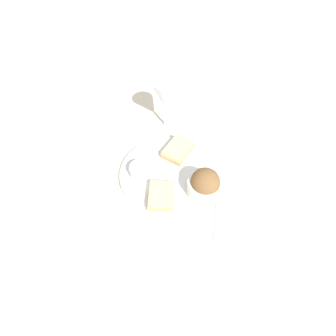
{
  "coord_description": "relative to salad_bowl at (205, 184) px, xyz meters",
  "views": [
    {
      "loc": [
        -0.45,
        -0.01,
        0.63
      ],
      "look_at": [
        0.0,
        0.0,
        0.03
      ],
      "focal_mm": 28.0,
      "sensor_mm": 36.0,
      "label": 1
    }
  ],
  "objects": [
    {
      "name": "cheese_toast_far",
      "position": [
        -0.02,
        0.12,
        -0.02
      ],
      "size": [
        0.09,
        0.07,
        0.03
      ],
      "color": "tan",
      "rests_on": "dinner_plate"
    },
    {
      "name": "napkin",
      "position": [
        -0.09,
        -0.1,
        -0.05
      ],
      "size": [
        0.13,
        0.16,
        0.01
      ],
      "color": "white",
      "rests_on": "ground_plane"
    },
    {
      "name": "wine_glass",
      "position": [
        0.28,
        0.11,
        0.07
      ],
      "size": [
        0.08,
        0.08,
        0.17
      ],
      "color": "silver",
      "rests_on": "ground_plane"
    },
    {
      "name": "ground_plane",
      "position": [
        0.06,
        0.1,
        -0.05
      ],
      "size": [
        4.0,
        4.0,
        0.0
      ],
      "primitive_type": "plane",
      "color": "beige"
    },
    {
      "name": "salad_bowl",
      "position": [
        0.0,
        0.0,
        0.0
      ],
      "size": [
        0.09,
        0.09,
        0.08
      ],
      "color": "white",
      "rests_on": "dinner_plate"
    },
    {
      "name": "dinner_plate",
      "position": [
        0.06,
        0.1,
        -0.04
      ],
      "size": [
        0.28,
        0.28,
        0.01
      ],
      "color": "silver",
      "rests_on": "ground_plane"
    },
    {
      "name": "sauce_ramekin",
      "position": [
        0.05,
        0.18,
        -0.02
      ],
      "size": [
        0.06,
        0.06,
        0.04
      ],
      "color": "white",
      "rests_on": "dinner_plate"
    },
    {
      "name": "cheese_toast_near",
      "position": [
        0.14,
        0.07,
        -0.02
      ],
      "size": [
        0.12,
        0.11,
        0.03
      ],
      "color": "tan",
      "rests_on": "dinner_plate"
    }
  ]
}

